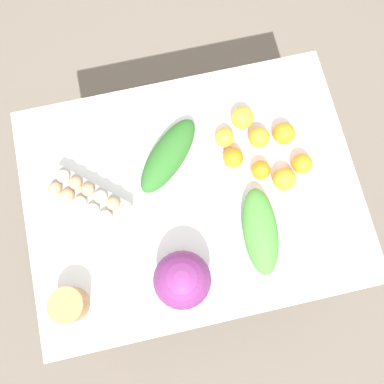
{
  "coord_description": "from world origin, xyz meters",
  "views": [
    {
      "loc": [
        0.08,
        0.34,
        2.18
      ],
      "look_at": [
        0.0,
        0.0,
        0.77
      ],
      "focal_mm": 40.0,
      "sensor_mm": 36.0,
      "label": 1
    }
  ],
  "objects_px": {
    "egg_carton": "(86,198)",
    "orange_6": "(225,138)",
    "orange_1": "(243,118)",
    "orange_5": "(284,134)",
    "orange_0": "(259,137)",
    "paper_bag": "(69,305)",
    "orange_2": "(233,158)",
    "orange_3": "(302,164)",
    "orange_4": "(261,170)",
    "cabbage_purple": "(182,280)",
    "greens_bunch_dandelion": "(168,155)",
    "orange_7": "(284,179)",
    "greens_bunch_kale": "(260,231)"
  },
  "relations": [
    {
      "from": "greens_bunch_dandelion",
      "to": "orange_0",
      "type": "height_order",
      "value": "greens_bunch_dandelion"
    },
    {
      "from": "greens_bunch_dandelion",
      "to": "cabbage_purple",
      "type": "bearing_deg",
      "value": 84.29
    },
    {
      "from": "greens_bunch_dandelion",
      "to": "orange_5",
      "type": "distance_m",
      "value": 0.41
    },
    {
      "from": "greens_bunch_kale",
      "to": "orange_0",
      "type": "relative_size",
      "value": 3.89
    },
    {
      "from": "greens_bunch_kale",
      "to": "orange_1",
      "type": "distance_m",
      "value": 0.4
    },
    {
      "from": "cabbage_purple",
      "to": "egg_carton",
      "type": "distance_m",
      "value": 0.42
    },
    {
      "from": "orange_5",
      "to": "orange_7",
      "type": "xyz_separation_m",
      "value": [
        0.04,
        0.16,
        0.0
      ]
    },
    {
      "from": "paper_bag",
      "to": "orange_3",
      "type": "height_order",
      "value": "paper_bag"
    },
    {
      "from": "egg_carton",
      "to": "greens_bunch_dandelion",
      "type": "xyz_separation_m",
      "value": [
        -0.3,
        -0.09,
        -0.0
      ]
    },
    {
      "from": "orange_5",
      "to": "cabbage_purple",
      "type": "bearing_deg",
      "value": 42.4
    },
    {
      "from": "greens_bunch_dandelion",
      "to": "orange_7",
      "type": "height_order",
      "value": "greens_bunch_dandelion"
    },
    {
      "from": "egg_carton",
      "to": "orange_2",
      "type": "distance_m",
      "value": 0.51
    },
    {
      "from": "greens_bunch_dandelion",
      "to": "orange_6",
      "type": "distance_m",
      "value": 0.21
    },
    {
      "from": "orange_2",
      "to": "orange_4",
      "type": "height_order",
      "value": "orange_2"
    },
    {
      "from": "orange_1",
      "to": "orange_7",
      "type": "height_order",
      "value": "same"
    },
    {
      "from": "paper_bag",
      "to": "greens_bunch_dandelion",
      "type": "relative_size",
      "value": 0.37
    },
    {
      "from": "paper_bag",
      "to": "cabbage_purple",
      "type": "bearing_deg",
      "value": 179.31
    },
    {
      "from": "greens_bunch_dandelion",
      "to": "orange_3",
      "type": "distance_m",
      "value": 0.46
    },
    {
      "from": "orange_0",
      "to": "orange_3",
      "type": "distance_m",
      "value": 0.17
    },
    {
      "from": "cabbage_purple",
      "to": "egg_carton",
      "type": "height_order",
      "value": "cabbage_purple"
    },
    {
      "from": "greens_bunch_kale",
      "to": "orange_3",
      "type": "relative_size",
      "value": 4.01
    },
    {
      "from": "egg_carton",
      "to": "orange_0",
      "type": "xyz_separation_m",
      "value": [
        -0.62,
        -0.08,
        -0.01
      ]
    },
    {
      "from": "egg_carton",
      "to": "orange_6",
      "type": "distance_m",
      "value": 0.51
    },
    {
      "from": "orange_4",
      "to": "orange_6",
      "type": "xyz_separation_m",
      "value": [
        0.09,
        -0.14,
        0.0
      ]
    },
    {
      "from": "orange_5",
      "to": "greens_bunch_kale",
      "type": "bearing_deg",
      "value": 61.66
    },
    {
      "from": "orange_6",
      "to": "orange_0",
      "type": "bearing_deg",
      "value": 166.95
    },
    {
      "from": "orange_3",
      "to": "cabbage_purple",
      "type": "bearing_deg",
      "value": 31.24
    },
    {
      "from": "orange_5",
      "to": "paper_bag",
      "type": "bearing_deg",
      "value": 26.58
    },
    {
      "from": "orange_3",
      "to": "orange_6",
      "type": "xyz_separation_m",
      "value": [
        0.23,
        -0.15,
        -0.0
      ]
    },
    {
      "from": "paper_bag",
      "to": "orange_2",
      "type": "xyz_separation_m",
      "value": [
        -0.62,
        -0.36,
        -0.01
      ]
    },
    {
      "from": "egg_carton",
      "to": "orange_2",
      "type": "bearing_deg",
      "value": -135.15
    },
    {
      "from": "orange_4",
      "to": "orange_3",
      "type": "bearing_deg",
      "value": 176.18
    },
    {
      "from": "paper_bag",
      "to": "orange_2",
      "type": "height_order",
      "value": "paper_bag"
    },
    {
      "from": "orange_6",
      "to": "orange_5",
      "type": "bearing_deg",
      "value": 170.92
    },
    {
      "from": "orange_4",
      "to": "orange_7",
      "type": "xyz_separation_m",
      "value": [
        -0.07,
        0.05,
        0.01
      ]
    },
    {
      "from": "orange_0",
      "to": "orange_6",
      "type": "bearing_deg",
      "value": -13.05
    },
    {
      "from": "orange_3",
      "to": "orange_5",
      "type": "xyz_separation_m",
      "value": [
        0.03,
        -0.12,
        0.0
      ]
    },
    {
      "from": "orange_0",
      "to": "orange_5",
      "type": "xyz_separation_m",
      "value": [
        -0.09,
        0.01,
        0.0
      ]
    },
    {
      "from": "greens_bunch_kale",
      "to": "orange_6",
      "type": "xyz_separation_m",
      "value": [
        0.04,
        -0.34,
        -0.01
      ]
    },
    {
      "from": "orange_1",
      "to": "greens_bunch_dandelion",
      "type": "bearing_deg",
      "value": 15.68
    },
    {
      "from": "greens_bunch_kale",
      "to": "orange_7",
      "type": "relative_size",
      "value": 3.6
    },
    {
      "from": "egg_carton",
      "to": "cabbage_purple",
      "type": "bearing_deg",
      "value": 168.87
    },
    {
      "from": "cabbage_purple",
      "to": "paper_bag",
      "type": "bearing_deg",
      "value": -0.69
    },
    {
      "from": "orange_1",
      "to": "orange_5",
      "type": "xyz_separation_m",
      "value": [
        -0.13,
        0.09,
        -0.0
      ]
    },
    {
      "from": "greens_bunch_dandelion",
      "to": "orange_4",
      "type": "height_order",
      "value": "greens_bunch_dandelion"
    },
    {
      "from": "orange_1",
      "to": "orange_6",
      "type": "relative_size",
      "value": 1.18
    },
    {
      "from": "orange_5",
      "to": "orange_6",
      "type": "relative_size",
      "value": 1.15
    },
    {
      "from": "greens_bunch_dandelion",
      "to": "egg_carton",
      "type": "bearing_deg",
      "value": 16.24
    },
    {
      "from": "orange_2",
      "to": "orange_5",
      "type": "height_order",
      "value": "orange_5"
    },
    {
      "from": "orange_3",
      "to": "orange_4",
      "type": "bearing_deg",
      "value": -3.82
    }
  ]
}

